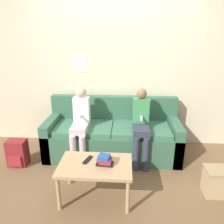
% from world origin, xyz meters
% --- Properties ---
extents(ground_plane, '(10.00, 10.00, 0.00)m').
position_xyz_m(ground_plane, '(0.00, 0.00, 0.00)').
color(ground_plane, brown).
extents(wall_back, '(8.00, 0.06, 2.60)m').
position_xyz_m(wall_back, '(-0.00, 1.00, 1.30)').
color(wall_back, beige).
rests_on(wall_back, ground_plane).
extents(couch, '(2.08, 0.79, 0.89)m').
position_xyz_m(couch, '(0.00, 0.51, 0.30)').
color(couch, '#38664C').
rests_on(couch, ground_plane).
extents(coffee_table, '(0.84, 0.54, 0.46)m').
position_xyz_m(coffee_table, '(-0.13, -0.54, 0.40)').
color(coffee_table, tan).
rests_on(coffee_table, ground_plane).
extents(person_left, '(0.24, 0.55, 1.13)m').
position_xyz_m(person_left, '(-0.47, 0.32, 0.64)').
color(person_left, silver).
rests_on(person_left, ground_plane).
extents(person_right, '(0.24, 0.55, 1.11)m').
position_xyz_m(person_right, '(0.43, 0.32, 0.62)').
color(person_right, '#33384C').
rests_on(person_right, ground_plane).
extents(tv_remote, '(0.09, 0.17, 0.02)m').
position_xyz_m(tv_remote, '(-0.23, -0.47, 0.47)').
color(tv_remote, black).
rests_on(tv_remote, coffee_table).
extents(book_stack, '(0.20, 0.16, 0.12)m').
position_xyz_m(book_stack, '(-0.02, -0.54, 0.51)').
color(book_stack, black).
rests_on(book_stack, coffee_table).
extents(storage_box, '(0.37, 0.26, 0.35)m').
position_xyz_m(storage_box, '(1.35, -0.39, 0.18)').
color(storage_box, tan).
rests_on(storage_box, ground_plane).
extents(backpack, '(0.27, 0.22, 0.40)m').
position_xyz_m(backpack, '(-1.38, 0.07, 0.20)').
color(backpack, maroon).
rests_on(backpack, ground_plane).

